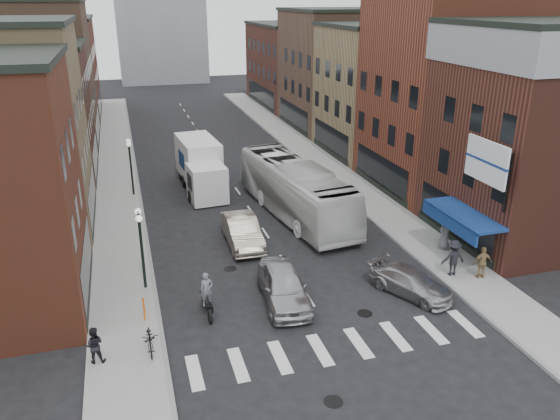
# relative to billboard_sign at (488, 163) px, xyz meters

# --- Properties ---
(ground) EXTENTS (160.00, 160.00, 0.00)m
(ground) POSITION_rel_billboard_sign_xyz_m (-8.59, -0.50, -6.13)
(ground) COLOR black
(ground) RESTS_ON ground
(sidewalk_left) EXTENTS (3.00, 74.00, 0.15)m
(sidewalk_left) POSITION_rel_billboard_sign_xyz_m (-17.09, 21.50, -6.06)
(sidewalk_left) COLOR gray
(sidewalk_left) RESTS_ON ground
(sidewalk_right) EXTENTS (3.00, 74.00, 0.15)m
(sidewalk_right) POSITION_rel_billboard_sign_xyz_m (-0.09, 21.50, -6.06)
(sidewalk_right) COLOR gray
(sidewalk_right) RESTS_ON ground
(curb_left) EXTENTS (0.20, 74.00, 0.16)m
(curb_left) POSITION_rel_billboard_sign_xyz_m (-15.59, 21.50, -6.13)
(curb_left) COLOR gray
(curb_left) RESTS_ON ground
(curb_right) EXTENTS (0.20, 74.00, 0.16)m
(curb_right) POSITION_rel_billboard_sign_xyz_m (-1.59, 21.50, -6.13)
(curb_right) COLOR gray
(curb_right) RESTS_ON ground
(crosswalk_stripes) EXTENTS (12.00, 2.20, 0.01)m
(crosswalk_stripes) POSITION_rel_billboard_sign_xyz_m (-8.59, -3.50, -6.13)
(crosswalk_stripes) COLOR silver
(crosswalk_stripes) RESTS_ON ground
(bldg_left_mid_b) EXTENTS (10.30, 10.20, 10.30)m
(bldg_left_mid_b) POSITION_rel_billboard_sign_xyz_m (-23.58, 23.50, -0.98)
(bldg_left_mid_b) COLOR #4F251C
(bldg_left_mid_b) RESTS_ON ground
(bldg_left_far_a) EXTENTS (10.30, 12.20, 13.30)m
(bldg_left_far_a) POSITION_rel_billboard_sign_xyz_m (-23.58, 34.50, 0.52)
(bldg_left_far_a) COLOR brown
(bldg_left_far_a) RESTS_ON ground
(bldg_left_far_b) EXTENTS (10.30, 16.20, 11.30)m
(bldg_left_far_b) POSITION_rel_billboard_sign_xyz_m (-23.58, 48.50, -0.48)
(bldg_left_far_b) COLOR brown
(bldg_left_far_b) RESTS_ON ground
(bldg_right_corner) EXTENTS (10.30, 9.20, 12.30)m
(bldg_right_corner) POSITION_rel_billboard_sign_xyz_m (6.41, 4.00, 0.02)
(bldg_right_corner) COLOR #4F251C
(bldg_right_corner) RESTS_ON ground
(bldg_right_mid_a) EXTENTS (10.30, 10.20, 14.30)m
(bldg_right_mid_a) POSITION_rel_billboard_sign_xyz_m (6.41, 13.50, 1.02)
(bldg_right_mid_a) COLOR brown
(bldg_right_mid_a) RESTS_ON ground
(bldg_right_mid_b) EXTENTS (10.30, 10.20, 11.30)m
(bldg_right_mid_b) POSITION_rel_billboard_sign_xyz_m (6.41, 23.50, -0.48)
(bldg_right_mid_b) COLOR olive
(bldg_right_mid_b) RESTS_ON ground
(bldg_right_far_a) EXTENTS (10.30, 12.20, 12.30)m
(bldg_right_far_a) POSITION_rel_billboard_sign_xyz_m (6.41, 34.50, 0.02)
(bldg_right_far_a) COLOR brown
(bldg_right_far_a) RESTS_ON ground
(bldg_right_far_b) EXTENTS (10.30, 16.20, 10.30)m
(bldg_right_far_b) POSITION_rel_billboard_sign_xyz_m (6.41, 48.50, -0.98)
(bldg_right_far_b) COLOR #4F251C
(bldg_right_far_b) RESTS_ON ground
(awning_blue) EXTENTS (1.80, 5.00, 0.78)m
(awning_blue) POSITION_rel_billboard_sign_xyz_m (0.34, 2.00, -3.50)
(awning_blue) COLOR navy
(awning_blue) RESTS_ON ground
(billboard_sign) EXTENTS (1.52, 3.00, 3.70)m
(billboard_sign) POSITION_rel_billboard_sign_xyz_m (0.00, 0.00, 0.00)
(billboard_sign) COLOR black
(billboard_sign) RESTS_ON ground
(streetlamp_near) EXTENTS (0.32, 1.22, 4.11)m
(streetlamp_near) POSITION_rel_billboard_sign_xyz_m (-15.99, 3.50, -3.22)
(streetlamp_near) COLOR black
(streetlamp_near) RESTS_ON ground
(streetlamp_far) EXTENTS (0.32, 1.22, 4.11)m
(streetlamp_far) POSITION_rel_billboard_sign_xyz_m (-15.99, 17.50, -3.22)
(streetlamp_far) COLOR black
(streetlamp_far) RESTS_ON ground
(bike_rack) EXTENTS (0.08, 0.68, 0.80)m
(bike_rack) POSITION_rel_billboard_sign_xyz_m (-16.19, 0.80, -5.58)
(bike_rack) COLOR #D8590C
(bike_rack) RESTS_ON sidewalk_left
(box_truck) EXTENTS (2.92, 8.39, 3.58)m
(box_truck) POSITION_rel_billboard_sign_xyz_m (-11.06, 17.62, -4.36)
(box_truck) COLOR white
(box_truck) RESTS_ON ground
(motorcycle_rider) EXTENTS (0.61, 2.07, 2.11)m
(motorcycle_rider) POSITION_rel_billboard_sign_xyz_m (-13.43, 0.40, -5.15)
(motorcycle_rider) COLOR black
(motorcycle_rider) RESTS_ON ground
(transit_bus) EXTENTS (4.55, 13.01, 3.55)m
(transit_bus) POSITION_rel_billboard_sign_xyz_m (-5.96, 10.82, -4.36)
(transit_bus) COLOR silver
(transit_bus) RESTS_ON ground
(sedan_left_near) EXTENTS (2.41, 5.08, 1.68)m
(sedan_left_near) POSITION_rel_billboard_sign_xyz_m (-9.82, 0.53, -5.29)
(sedan_left_near) COLOR #AEAEB3
(sedan_left_near) RESTS_ON ground
(sedan_left_far) EXTENTS (1.82, 5.00, 1.64)m
(sedan_left_far) POSITION_rel_billboard_sign_xyz_m (-10.28, 7.34, -5.31)
(sedan_left_far) COLOR #C2B39E
(sedan_left_far) RESTS_ON ground
(curb_car) EXTENTS (3.48, 4.59, 1.24)m
(curb_car) POSITION_rel_billboard_sign_xyz_m (-3.75, -0.50, -5.51)
(curb_car) COLOR #AAABAF
(curb_car) RESTS_ON ground
(parked_bicycle) EXTENTS (0.64, 1.82, 0.96)m
(parked_bicycle) POSITION_rel_billboard_sign_xyz_m (-16.09, -1.74, -5.51)
(parked_bicycle) COLOR black
(parked_bicycle) RESTS_ON sidewalk_left
(ped_left_solo) EXTENTS (0.78, 0.49, 1.52)m
(ped_left_solo) POSITION_rel_billboard_sign_xyz_m (-18.19, -1.95, -5.22)
(ped_left_solo) COLOR black
(ped_left_solo) RESTS_ON sidewalk_left
(ped_right_a) EXTENTS (1.27, 0.71, 1.89)m
(ped_right_a) POSITION_rel_billboard_sign_xyz_m (-0.90, 0.43, -5.04)
(ped_right_a) COLOR black
(ped_right_a) RESTS_ON sidewalk_right
(ped_right_b) EXTENTS (1.03, 0.57, 1.70)m
(ped_right_b) POSITION_rel_billboard_sign_xyz_m (0.32, -0.27, -5.13)
(ped_right_b) COLOR olive
(ped_right_b) RESTS_ON sidewalk_right
(ped_right_c) EXTENTS (1.10, 1.01, 1.88)m
(ped_right_c) POSITION_rel_billboard_sign_xyz_m (0.42, 3.30, -5.04)
(ped_right_c) COLOR #5C5F64
(ped_right_c) RESTS_ON sidewalk_right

